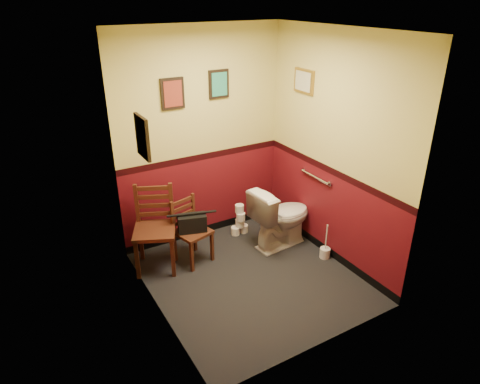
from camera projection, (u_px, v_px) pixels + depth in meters
name	position (u px, v px, depth m)	size (l,w,h in m)	color
floor	(251.00, 278.00, 4.95)	(2.20, 2.40, 0.00)	black
ceiling	(254.00, 30.00, 3.80)	(2.20, 2.40, 0.00)	silver
wall_back	(201.00, 139.00, 5.31)	(2.20, 2.70, 0.00)	#5A0D16
wall_front	(331.00, 219.00, 3.44)	(2.20, 2.70, 0.00)	#5A0D16
wall_left	(149.00, 193.00, 3.87)	(2.40, 2.70, 0.00)	#5A0D16
wall_right	(334.00, 152.00, 4.88)	(2.40, 2.70, 0.00)	#5A0D16
grab_bar	(315.00, 177.00, 5.23)	(0.05, 0.56, 0.06)	silver
framed_print_back_a	(173.00, 94.00, 4.88)	(0.28, 0.04, 0.36)	black
framed_print_back_b	(219.00, 84.00, 5.14)	(0.26, 0.04, 0.34)	black
framed_print_left	(143.00, 137.00, 3.75)	(0.04, 0.30, 0.38)	black
framed_print_right	(304.00, 81.00, 5.04)	(0.04, 0.34, 0.28)	olive
toilet	(281.00, 217.00, 5.45)	(0.46, 0.82, 0.80)	white
toilet_brush	(325.00, 252.00, 5.31)	(0.13, 0.13, 0.46)	silver
chair_left	(155.00, 229.00, 4.98)	(0.62, 0.62, 1.00)	#401F13
chair_right	(191.00, 231.00, 5.13)	(0.46, 0.46, 0.80)	#401F13
handbag	(192.00, 223.00, 5.06)	(0.37, 0.26, 0.24)	black
tp_stack	(240.00, 222.00, 5.79)	(0.25, 0.15, 0.43)	silver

